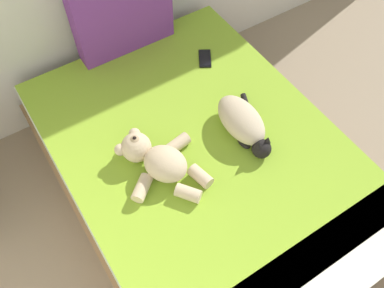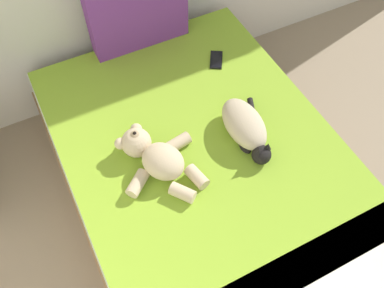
{
  "view_description": "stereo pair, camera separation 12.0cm",
  "coord_description": "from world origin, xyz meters",
  "px_view_note": "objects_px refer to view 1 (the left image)",
  "views": [
    {
      "loc": [
        0.56,
        1.84,
        2.24
      ],
      "look_at": [
        1.19,
        2.83,
        0.54
      ],
      "focal_mm": 38.4,
      "sensor_mm": 36.0,
      "label": 1
    },
    {
      "loc": [
        0.67,
        1.79,
        2.24
      ],
      "look_at": [
        1.19,
        2.83,
        0.54
      ],
      "focal_mm": 38.4,
      "sensor_mm": 36.0,
      "label": 2
    }
  ],
  "objects_px": {
    "patterned_cushion": "(122,12)",
    "teddy_bear": "(157,160)",
    "cell_phone": "(205,58)",
    "bed": "(202,171)",
    "cat": "(243,123)"
  },
  "relations": [
    {
      "from": "patterned_cushion",
      "to": "cell_phone",
      "type": "relative_size",
      "value": 3.63
    },
    {
      "from": "bed",
      "to": "teddy_bear",
      "type": "relative_size",
      "value": 3.87
    },
    {
      "from": "bed",
      "to": "patterned_cushion",
      "type": "bearing_deg",
      "value": 88.01
    },
    {
      "from": "patterned_cushion",
      "to": "cell_phone",
      "type": "distance_m",
      "value": 0.55
    },
    {
      "from": "cell_phone",
      "to": "bed",
      "type": "bearing_deg",
      "value": -124.85
    },
    {
      "from": "patterned_cushion",
      "to": "teddy_bear",
      "type": "height_order",
      "value": "patterned_cushion"
    },
    {
      "from": "bed",
      "to": "teddy_bear",
      "type": "xyz_separation_m",
      "value": [
        -0.26,
        0.02,
        0.31
      ]
    },
    {
      "from": "patterned_cushion",
      "to": "teddy_bear",
      "type": "distance_m",
      "value": 0.94
    },
    {
      "from": "cat",
      "to": "teddy_bear",
      "type": "height_order",
      "value": "teddy_bear"
    },
    {
      "from": "bed",
      "to": "cell_phone",
      "type": "distance_m",
      "value": 0.69
    },
    {
      "from": "teddy_bear",
      "to": "cell_phone",
      "type": "distance_m",
      "value": 0.81
    },
    {
      "from": "bed",
      "to": "patterned_cushion",
      "type": "distance_m",
      "value": 1.02
    },
    {
      "from": "bed",
      "to": "patterned_cushion",
      "type": "relative_size",
      "value": 3.29
    },
    {
      "from": "teddy_bear",
      "to": "bed",
      "type": "bearing_deg",
      "value": -4.03
    },
    {
      "from": "bed",
      "to": "cell_phone",
      "type": "height_order",
      "value": "cell_phone"
    }
  ]
}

